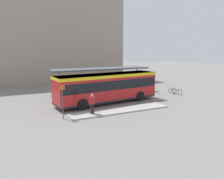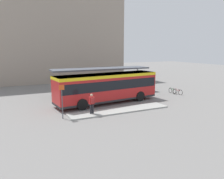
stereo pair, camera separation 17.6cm
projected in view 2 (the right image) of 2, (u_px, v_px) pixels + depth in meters
name	position (u px, v px, depth m)	size (l,w,h in m)	color
ground_plane	(107.00, 103.00, 23.22)	(120.00, 120.00, 0.00)	slate
curb_island	(120.00, 110.00, 20.13)	(9.62, 1.80, 0.12)	#9E9E99
city_bus	(107.00, 86.00, 22.90)	(11.32, 3.76, 3.09)	red
pedestrian_waiting	(92.00, 102.00, 18.69)	(0.45, 0.48, 1.75)	#232328
bicycle_red	(178.00, 92.00, 27.41)	(0.48, 1.59, 0.69)	black
bicycle_green	(172.00, 91.00, 28.02)	(0.48, 1.57, 0.68)	black
station_shelter	(102.00, 69.00, 27.80)	(12.65, 2.78, 3.24)	#4C515B
potted_planter_near_shelter	(92.00, 92.00, 24.98)	(1.02, 1.02, 1.42)	slate
potted_planter_far_side	(129.00, 89.00, 27.54)	(0.79, 0.79, 1.34)	slate
platform_sign	(62.00, 100.00, 17.63)	(0.44, 0.08, 2.80)	#4C4C51
station_building	(45.00, 36.00, 39.49)	(26.48, 11.23, 16.02)	gray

